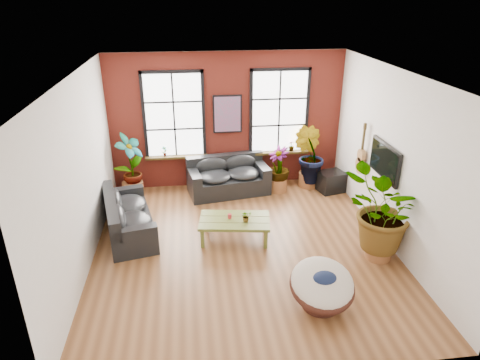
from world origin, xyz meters
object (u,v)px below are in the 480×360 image
at_px(sofa_left, 126,217).
at_px(coffee_table, 235,222).
at_px(sofa_back, 228,177).
at_px(papasan_chair, 322,285).

bearing_deg(sofa_left, coffee_table, -115.61).
bearing_deg(sofa_back, coffee_table, -101.55).
distance_m(sofa_left, coffee_table, 2.34).
relative_size(sofa_back, coffee_table, 1.38).
bearing_deg(sofa_left, papasan_chair, -141.60).
xyz_separation_m(sofa_back, sofa_left, (-2.37, -1.83, -0.04)).
distance_m(sofa_left, papasan_chair, 4.46).
height_order(sofa_left, coffee_table, sofa_left).
distance_m(coffee_table, papasan_chair, 2.57).
bearing_deg(papasan_chair, sofa_left, 138.22).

